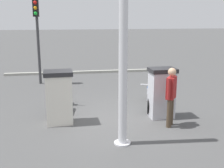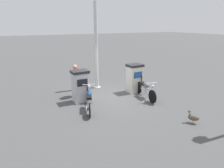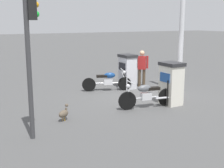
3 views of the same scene
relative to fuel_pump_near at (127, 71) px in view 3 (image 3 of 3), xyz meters
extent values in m
plane|color=#4C4C4C|center=(0.29, 1.50, -0.76)|extent=(120.00, 120.00, 0.00)
cube|color=silver|center=(0.00, 0.00, -0.07)|extent=(0.56, 0.71, 1.38)
cube|color=black|center=(0.28, 0.01, 0.23)|extent=(0.05, 0.49, 0.32)
cube|color=#262628|center=(0.00, 0.00, 0.68)|extent=(0.61, 0.78, 0.12)
cylinder|color=black|center=(0.31, 0.22, -0.28)|extent=(0.05, 0.05, 0.90)
cube|color=silver|center=(0.00, 3.00, -0.07)|extent=(0.59, 0.73, 1.39)
cube|color=#1E478C|center=(0.30, 3.01, 0.24)|extent=(0.05, 0.50, 0.32)
cube|color=#262628|center=(0.00, 3.00, 0.69)|extent=(0.65, 0.80, 0.12)
cylinder|color=black|center=(0.33, 3.22, -0.27)|extent=(0.05, 0.05, 0.91)
cylinder|color=black|center=(0.31, 0.29, -0.47)|extent=(0.56, 0.25, 0.57)
cylinder|color=black|center=(1.75, -0.24, -0.47)|extent=(0.56, 0.25, 0.57)
cube|color=silver|center=(0.98, 0.04, -0.37)|extent=(0.41, 0.31, 0.24)
cylinder|color=silver|center=(1.03, 0.02, -0.42)|extent=(1.10, 0.44, 0.05)
ellipsoid|color=navy|center=(0.92, 0.07, -0.09)|extent=(0.53, 0.37, 0.24)
cube|color=black|center=(1.24, -0.05, -0.12)|extent=(0.48, 0.34, 0.10)
cylinder|color=silver|center=(0.35, 0.27, -0.17)|extent=(0.26, 0.13, 0.57)
cylinder|color=silver|center=(0.42, 0.25, 0.15)|extent=(0.23, 0.54, 0.04)
sphere|color=silver|center=(0.33, 0.28, 0.03)|extent=(0.18, 0.18, 0.14)
cylinder|color=silver|center=(1.52, -0.28, -0.45)|extent=(0.54, 0.26, 0.07)
cylinder|color=black|center=(1.72, 2.86, -0.45)|extent=(0.63, 0.16, 0.62)
cylinder|color=black|center=(0.26, 3.09, -0.45)|extent=(0.63, 0.16, 0.62)
cube|color=silver|center=(1.04, 2.97, -0.35)|extent=(0.39, 0.25, 0.24)
cylinder|color=silver|center=(0.99, 2.97, -0.40)|extent=(1.10, 0.22, 0.05)
ellipsoid|color=#595B60|center=(1.11, 2.96, -0.07)|extent=(0.51, 0.29, 0.24)
cube|color=black|center=(0.77, 3.01, -0.10)|extent=(0.47, 0.26, 0.10)
cylinder|color=silver|center=(1.68, 2.87, -0.15)|extent=(0.26, 0.08, 0.57)
cylinder|color=silver|center=(1.60, 2.88, 0.17)|extent=(0.12, 0.56, 0.04)
sphere|color=silver|center=(1.70, 2.87, 0.05)|extent=(0.16, 0.16, 0.14)
cylinder|color=silver|center=(0.48, 3.17, -0.43)|extent=(0.55, 0.15, 0.07)
cylinder|color=#473828|center=(-0.67, -0.06, -0.36)|extent=(0.18, 0.18, 0.79)
cylinder|color=#473828|center=(-0.83, 0.06, -0.36)|extent=(0.18, 0.18, 0.79)
cube|color=maroon|center=(-0.75, 0.00, 0.33)|extent=(0.41, 0.38, 0.59)
cylinder|color=maroon|center=(-0.56, -0.14, 0.36)|extent=(0.13, 0.13, 0.56)
cylinder|color=maroon|center=(-0.94, 0.15, 0.36)|extent=(0.13, 0.13, 0.56)
sphere|color=tan|center=(-0.75, 0.00, 0.76)|extent=(0.31, 0.31, 0.22)
ellipsoid|color=brown|center=(3.99, 2.96, -0.54)|extent=(0.44, 0.39, 0.22)
cylinder|color=brown|center=(3.88, 2.88, -0.48)|extent=(0.09, 0.09, 0.15)
sphere|color=brown|center=(3.85, 2.86, -0.32)|extent=(0.14, 0.14, 0.10)
cone|color=orange|center=(3.80, 2.83, -0.33)|extent=(0.08, 0.07, 0.04)
cone|color=brown|center=(4.14, 3.07, -0.51)|extent=(0.11, 0.11, 0.08)
cylinder|color=orange|center=(4.01, 2.93, -0.71)|extent=(0.02, 0.02, 0.11)
cylinder|color=orange|center=(3.97, 2.99, -0.71)|extent=(0.02, 0.02, 0.11)
cylinder|color=#38383A|center=(5.14, 3.90, 1.07)|extent=(0.13, 0.13, 3.67)
cube|color=black|center=(5.00, 3.91, 2.55)|extent=(0.22, 0.25, 0.72)
sphere|color=orange|center=(4.90, 3.92, 2.55)|extent=(0.16, 0.16, 0.15)
sphere|color=green|center=(4.90, 3.92, 2.33)|extent=(0.16, 0.16, 0.15)
cylinder|color=silver|center=(-1.64, 1.53, 1.57)|extent=(0.20, 0.20, 4.67)
cylinder|color=silver|center=(-1.64, 1.53, -0.74)|extent=(0.40, 0.40, 0.04)
camera|label=1|loc=(-7.79, 2.83, 2.20)|focal=45.65mm
camera|label=2|loc=(8.53, -2.77, 2.78)|focal=32.03mm
camera|label=3|loc=(6.82, 11.31, 2.18)|focal=48.91mm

